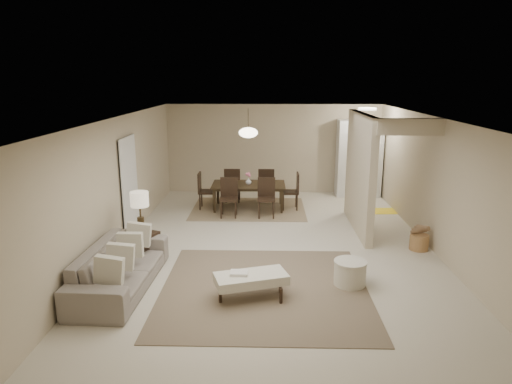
{
  "coord_description": "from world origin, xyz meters",
  "views": [
    {
      "loc": [
        -0.16,
        -8.31,
        3.21
      ],
      "look_at": [
        -0.38,
        0.29,
        1.05
      ],
      "focal_mm": 32.0,
      "sensor_mm": 36.0,
      "label": 1
    }
  ],
  "objects_px": {
    "ottoman_bench": "(251,279)",
    "side_table": "(142,247)",
    "pantry_cabinet": "(359,158)",
    "sofa": "(120,267)",
    "wicker_basket": "(419,242)",
    "dining_table": "(249,197)",
    "round_pouf": "(350,273)"
  },
  "relations": [
    {
      "from": "ottoman_bench",
      "to": "side_table",
      "type": "distance_m",
      "value": 2.43
    },
    {
      "from": "side_table",
      "to": "dining_table",
      "type": "bearing_deg",
      "value": 62.41
    },
    {
      "from": "ottoman_bench",
      "to": "side_table",
      "type": "height_order",
      "value": "side_table"
    },
    {
      "from": "pantry_cabinet",
      "to": "wicker_basket",
      "type": "height_order",
      "value": "pantry_cabinet"
    },
    {
      "from": "sofa",
      "to": "dining_table",
      "type": "relative_size",
      "value": 1.3
    },
    {
      "from": "ottoman_bench",
      "to": "pantry_cabinet",
      "type": "bearing_deg",
      "value": 48.37
    },
    {
      "from": "pantry_cabinet",
      "to": "round_pouf",
      "type": "xyz_separation_m",
      "value": [
        -1.2,
        -5.73,
        -0.85
      ]
    },
    {
      "from": "ottoman_bench",
      "to": "dining_table",
      "type": "relative_size",
      "value": 0.64
    },
    {
      "from": "side_table",
      "to": "round_pouf",
      "type": "relative_size",
      "value": 1.0
    },
    {
      "from": "wicker_basket",
      "to": "dining_table",
      "type": "height_order",
      "value": "dining_table"
    },
    {
      "from": "side_table",
      "to": "wicker_basket",
      "type": "relative_size",
      "value": 1.47
    },
    {
      "from": "pantry_cabinet",
      "to": "wicker_basket",
      "type": "bearing_deg",
      "value": -84.49
    },
    {
      "from": "pantry_cabinet",
      "to": "sofa",
      "type": "height_order",
      "value": "pantry_cabinet"
    },
    {
      "from": "pantry_cabinet",
      "to": "side_table",
      "type": "bearing_deg",
      "value": -134.55
    },
    {
      "from": "pantry_cabinet",
      "to": "side_table",
      "type": "relative_size",
      "value": 4.04
    },
    {
      "from": "wicker_basket",
      "to": "sofa",
      "type": "bearing_deg",
      "value": -161.31
    },
    {
      "from": "pantry_cabinet",
      "to": "round_pouf",
      "type": "bearing_deg",
      "value": -101.78
    },
    {
      "from": "side_table",
      "to": "dining_table",
      "type": "relative_size",
      "value": 0.29
    },
    {
      "from": "sofa",
      "to": "round_pouf",
      "type": "height_order",
      "value": "sofa"
    },
    {
      "from": "dining_table",
      "to": "ottoman_bench",
      "type": "bearing_deg",
      "value": -87.54
    },
    {
      "from": "sofa",
      "to": "side_table",
      "type": "bearing_deg",
      "value": -0.51
    },
    {
      "from": "pantry_cabinet",
      "to": "sofa",
      "type": "xyz_separation_m",
      "value": [
        -4.8,
        -5.91,
        -0.71
      ]
    },
    {
      "from": "sofa",
      "to": "ottoman_bench",
      "type": "distance_m",
      "value": 2.07
    },
    {
      "from": "side_table",
      "to": "wicker_basket",
      "type": "bearing_deg",
      "value": 7.47
    },
    {
      "from": "pantry_cabinet",
      "to": "ottoman_bench",
      "type": "distance_m",
      "value": 6.83
    },
    {
      "from": "pantry_cabinet",
      "to": "dining_table",
      "type": "xyz_separation_m",
      "value": [
        -2.98,
        -1.44,
        -0.73
      ]
    },
    {
      "from": "wicker_basket",
      "to": "dining_table",
      "type": "bearing_deg",
      "value": 141.35
    },
    {
      "from": "sofa",
      "to": "dining_table",
      "type": "height_order",
      "value": "sofa"
    },
    {
      "from": "ottoman_bench",
      "to": "side_table",
      "type": "relative_size",
      "value": 2.23
    },
    {
      "from": "sofa",
      "to": "round_pouf",
      "type": "distance_m",
      "value": 3.61
    },
    {
      "from": "round_pouf",
      "to": "wicker_basket",
      "type": "bearing_deg",
      "value": 44.74
    },
    {
      "from": "pantry_cabinet",
      "to": "dining_table",
      "type": "relative_size",
      "value": 1.16
    }
  ]
}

